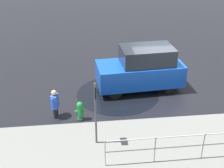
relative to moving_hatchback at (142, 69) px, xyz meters
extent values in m
plane|color=black|center=(-0.98, -0.01, -1.03)|extent=(60.00, 60.00, 0.00)
cube|color=slate|center=(-0.98, 4.19, -1.01)|extent=(24.00, 3.20, 0.04)
cube|color=blue|center=(0.09, 0.01, -0.23)|extent=(4.01, 1.97, 0.99)
cube|color=#1E232B|center=(-0.22, -0.02, 0.65)|extent=(2.44, 1.65, 0.77)
cylinder|color=black|center=(1.32, 0.81, -0.73)|extent=(0.61, 0.26, 0.60)
cylinder|color=black|center=(1.42, -0.62, -0.73)|extent=(0.61, 0.26, 0.60)
cylinder|color=black|center=(-1.25, 0.63, -0.73)|extent=(0.61, 0.26, 0.60)
cylinder|color=black|center=(-1.15, -0.80, -0.73)|extent=(0.61, 0.26, 0.60)
cylinder|color=#197A2D|center=(2.89, 2.29, -0.72)|extent=(0.22, 0.22, 0.62)
sphere|color=#197A2D|center=(2.89, 2.29, -0.35)|extent=(0.26, 0.26, 0.26)
cylinder|color=#197A2D|center=(2.73, 2.29, -0.64)|extent=(0.10, 0.09, 0.09)
cylinder|color=#197A2D|center=(3.05, 2.29, -0.64)|extent=(0.10, 0.09, 0.09)
cylinder|color=#2D2D2D|center=(2.89, 2.29, -1.00)|extent=(0.31, 0.31, 0.06)
cube|color=blue|center=(3.87, 1.99, -0.30)|extent=(0.34, 0.41, 0.55)
sphere|color=tan|center=(3.87, 1.99, 0.08)|extent=(0.22, 0.22, 0.22)
cylinder|color=#1E1E2D|center=(3.84, 1.90, -0.80)|extent=(0.13, 0.13, 0.45)
cylinder|color=#1E1E2D|center=(3.90, 2.07, -0.80)|extent=(0.13, 0.13, 0.45)
cylinder|color=blue|center=(3.80, 1.76, -0.30)|extent=(0.09, 0.09, 0.50)
cylinder|color=blue|center=(3.94, 2.22, -0.30)|extent=(0.09, 0.09, 0.50)
cylinder|color=#B7BABF|center=(-1.03, 5.10, -0.50)|extent=(0.04, 0.04, 1.05)
cylinder|color=#B7BABF|center=(0.57, 5.10, -0.50)|extent=(0.04, 0.04, 1.05)
cylinder|color=#B7BABF|center=(2.17, 5.10, -0.50)|extent=(0.04, 0.04, 1.05)
cylinder|color=#4C4C51|center=(2.37, 3.88, 0.17)|extent=(0.07, 0.07, 2.40)
cube|color=black|center=(2.37, 3.88, 1.12)|extent=(0.04, 0.44, 0.44)
cylinder|color=black|center=(1.15, 0.40, -1.02)|extent=(3.76, 3.76, 0.01)
camera|label=1|loc=(2.82, 12.75, 5.97)|focal=50.00mm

